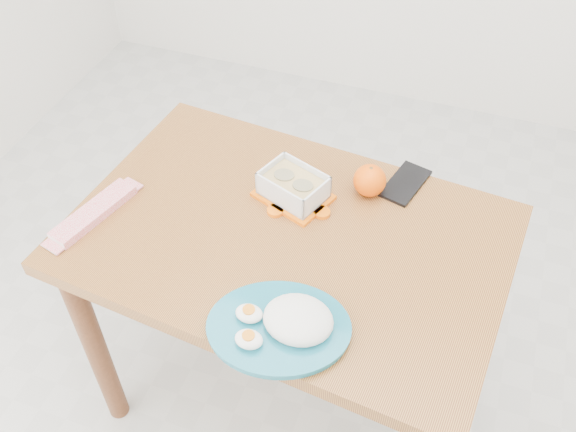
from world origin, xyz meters
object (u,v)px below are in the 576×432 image
(food_container, at_px, (293,187))
(rice_plate, at_px, (285,323))
(dining_table, at_px, (288,266))
(orange_fruit, at_px, (370,180))
(smartphone, at_px, (405,183))

(food_container, bearing_deg, rice_plate, -52.73)
(food_container, distance_m, rice_plate, 0.40)
(dining_table, distance_m, rice_plate, 0.31)
(orange_fruit, height_order, rice_plate, orange_fruit)
(dining_table, height_order, rice_plate, rice_plate)
(dining_table, bearing_deg, food_container, 109.03)
(dining_table, distance_m, food_container, 0.20)
(rice_plate, bearing_deg, dining_table, 92.05)
(rice_plate, relative_size, smartphone, 2.36)
(rice_plate, bearing_deg, orange_fruit, 66.67)
(dining_table, xyz_separation_m, rice_plate, (0.09, -0.26, 0.15))
(dining_table, bearing_deg, rice_plate, -66.27)
(dining_table, relative_size, orange_fruit, 13.19)
(orange_fruit, bearing_deg, dining_table, -125.54)
(orange_fruit, relative_size, smartphone, 0.53)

